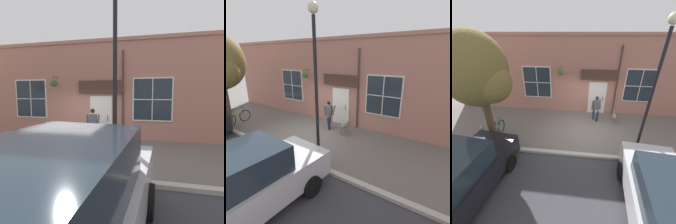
# 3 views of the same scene
# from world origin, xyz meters

# --- Properties ---
(ground_plane) EXTENTS (90.00, 90.00, 0.00)m
(ground_plane) POSITION_xyz_m (0.00, 0.00, 0.00)
(ground_plane) COLOR #66605B
(storefront_facade) EXTENTS (0.95, 18.00, 4.82)m
(storefront_facade) POSITION_xyz_m (-2.34, 0.01, 2.41)
(storefront_facade) COLOR #B27566
(storefront_facade) RESTS_ON ground_plane
(pedestrian_walking) EXTENTS (0.66, 0.55, 1.58)m
(pedestrian_walking) POSITION_xyz_m (-1.13, 0.55, 0.94)
(pedestrian_walking) COLOR #282D47
(pedestrian_walking) RESTS_ON ground_plane
(dog_on_leash) EXTENTS (1.03, 0.31, 0.69)m
(dog_on_leash) POSITION_xyz_m (-1.03, 1.63, 0.47)
(dog_on_leash) COLOR #7F6B5B
(dog_on_leash) RESTS_ON ground_plane
(leaning_bicycle) EXTENTS (1.72, 0.31, 1.00)m
(leaning_bicycle) POSITION_xyz_m (1.17, -4.45, 0.38)
(leaning_bicycle) COLOR black
(leaning_bicycle) RESTS_ON ground_plane
(parked_car_mid_block) EXTENTS (4.44, 2.22, 1.75)m
(parked_car_mid_block) POSITION_xyz_m (4.39, 1.99, 0.88)
(parked_car_mid_block) COLOR #B7B7BC
(parked_car_mid_block) RESTS_ON ground_plane
(street_lamp) EXTENTS (0.32, 0.32, 5.31)m
(street_lamp) POSITION_xyz_m (1.69, 2.09, 3.43)
(street_lamp) COLOR black
(street_lamp) RESTS_ON ground_plane
(fire_hydrant) EXTENTS (0.34, 0.20, 0.77)m
(fire_hydrant) POSITION_xyz_m (1.37, -5.12, 0.40)
(fire_hydrant) COLOR #99999E
(fire_hydrant) RESTS_ON ground_plane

